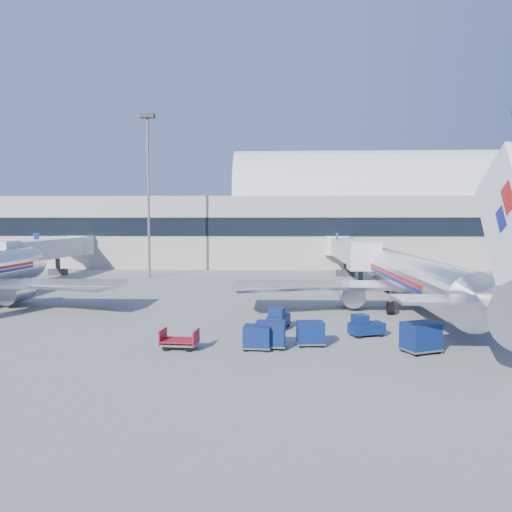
{
  "coord_description": "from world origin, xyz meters",
  "views": [
    {
      "loc": [
        -2.16,
        -38.6,
        7.89
      ],
      "look_at": [
        -4.07,
        6.0,
        4.77
      ],
      "focal_mm": 35.0,
      "sensor_mm": 36.0,
      "label": 1
    }
  ],
  "objects_px": {
    "cart_train_a": "(310,333)",
    "tug_lead": "(365,326)",
    "mast_west": "(148,171)",
    "jetbridge_mid": "(51,249)",
    "tug_right": "(510,327)",
    "tug_left": "(278,319)",
    "cart_open_red": "(180,342)",
    "jetbridge_near": "(348,250)",
    "airliner_main": "(419,279)",
    "cart_train_b": "(271,334)",
    "cart_train_c": "(257,337)",
    "cart_solo_near": "(421,337)"
  },
  "relations": [
    {
      "from": "cart_train_a",
      "to": "tug_lead",
      "type": "bearing_deg",
      "value": 30.72
    },
    {
      "from": "mast_west",
      "to": "tug_lead",
      "type": "relative_size",
      "value": 8.75
    },
    {
      "from": "jetbridge_mid",
      "to": "tug_right",
      "type": "bearing_deg",
      "value": -35.82
    },
    {
      "from": "tug_right",
      "to": "tug_left",
      "type": "bearing_deg",
      "value": -159.9
    },
    {
      "from": "tug_left",
      "to": "cart_open_red",
      "type": "distance_m",
      "value": 8.63
    },
    {
      "from": "cart_open_red",
      "to": "tug_left",
      "type": "bearing_deg",
      "value": 50.42
    },
    {
      "from": "jetbridge_near",
      "to": "tug_left",
      "type": "relative_size",
      "value": 10.17
    },
    {
      "from": "tug_lead",
      "to": "cart_train_a",
      "type": "height_order",
      "value": "cart_train_a"
    },
    {
      "from": "airliner_main",
      "to": "jetbridge_mid",
      "type": "height_order",
      "value": "airliner_main"
    },
    {
      "from": "tug_left",
      "to": "cart_train_b",
      "type": "distance_m",
      "value": 5.74
    },
    {
      "from": "cart_train_a",
      "to": "cart_train_b",
      "type": "distance_m",
      "value": 2.61
    },
    {
      "from": "jetbridge_mid",
      "to": "tug_lead",
      "type": "height_order",
      "value": "jetbridge_mid"
    },
    {
      "from": "tug_lead",
      "to": "cart_open_red",
      "type": "distance_m",
      "value": 12.69
    },
    {
      "from": "cart_train_b",
      "to": "cart_train_c",
      "type": "relative_size",
      "value": 1.1
    },
    {
      "from": "mast_west",
      "to": "cart_solo_near",
      "type": "xyz_separation_m",
      "value": [
        26.45,
        -38.78,
        -13.81
      ]
    },
    {
      "from": "cart_train_a",
      "to": "cart_open_red",
      "type": "height_order",
      "value": "cart_train_a"
    },
    {
      "from": "jetbridge_near",
      "to": "cart_train_c",
      "type": "xyz_separation_m",
      "value": [
        -10.98,
        -39.29,
        -3.12
      ]
    },
    {
      "from": "cart_train_b",
      "to": "cart_open_red",
      "type": "xyz_separation_m",
      "value": [
        -5.6,
        -0.43,
        -0.46
      ]
    },
    {
      "from": "jetbridge_mid",
      "to": "cart_train_a",
      "type": "relative_size",
      "value": 14.73
    },
    {
      "from": "cart_train_c",
      "to": "cart_solo_near",
      "type": "relative_size",
      "value": 0.71
    },
    {
      "from": "tug_lead",
      "to": "cart_train_c",
      "type": "relative_size",
      "value": 1.43
    },
    {
      "from": "jetbridge_mid",
      "to": "cart_solo_near",
      "type": "height_order",
      "value": "jetbridge_mid"
    },
    {
      "from": "tug_right",
      "to": "mast_west",
      "type": "bearing_deg",
      "value": 160.87
    },
    {
      "from": "tug_lead",
      "to": "tug_right",
      "type": "relative_size",
      "value": 1.14
    },
    {
      "from": "jetbridge_near",
      "to": "tug_left",
      "type": "distance_m",
      "value": 34.71
    },
    {
      "from": "cart_train_c",
      "to": "cart_solo_near",
      "type": "distance_m",
      "value": 9.83
    },
    {
      "from": "cart_train_b",
      "to": "cart_open_red",
      "type": "height_order",
      "value": "cart_train_b"
    },
    {
      "from": "tug_right",
      "to": "cart_train_a",
      "type": "relative_size",
      "value": 1.21
    },
    {
      "from": "cart_train_a",
      "to": "cart_train_c",
      "type": "relative_size",
      "value": 1.04
    },
    {
      "from": "mast_west",
      "to": "cart_train_a",
      "type": "distance_m",
      "value": 44.59
    },
    {
      "from": "cart_train_c",
      "to": "airliner_main",
      "type": "bearing_deg",
      "value": 47.96
    },
    {
      "from": "airliner_main",
      "to": "tug_right",
      "type": "bearing_deg",
      "value": -65.72
    },
    {
      "from": "tug_lead",
      "to": "cart_open_red",
      "type": "height_order",
      "value": "tug_lead"
    },
    {
      "from": "cart_open_red",
      "to": "cart_train_b",
      "type": "bearing_deg",
      "value": 9.39
    },
    {
      "from": "jetbridge_mid",
      "to": "cart_open_red",
      "type": "xyz_separation_m",
      "value": [
        26.25,
        -39.31,
        -3.5
      ]
    },
    {
      "from": "airliner_main",
      "to": "jetbridge_near",
      "type": "bearing_deg",
      "value": 95.22
    },
    {
      "from": "jetbridge_mid",
      "to": "tug_lead",
      "type": "bearing_deg",
      "value": -42.7
    },
    {
      "from": "jetbridge_near",
      "to": "cart_train_a",
      "type": "bearing_deg",
      "value": -101.33
    },
    {
      "from": "tug_left",
      "to": "jetbridge_near",
      "type": "bearing_deg",
      "value": -1.39
    },
    {
      "from": "jetbridge_near",
      "to": "jetbridge_mid",
      "type": "relative_size",
      "value": 1.0
    },
    {
      "from": "tug_left",
      "to": "cart_train_c",
      "type": "bearing_deg",
      "value": -176.98
    },
    {
      "from": "airliner_main",
      "to": "cart_train_a",
      "type": "xyz_separation_m",
      "value": [
        -10.05,
        -11.86,
        -2.1
      ]
    },
    {
      "from": "tug_lead",
      "to": "cart_train_b",
      "type": "bearing_deg",
      "value": -169.25
    },
    {
      "from": "jetbridge_near",
      "to": "jetbridge_mid",
      "type": "xyz_separation_m",
      "value": [
        -42.0,
        0.0,
        0.0
      ]
    },
    {
      "from": "tug_left",
      "to": "cart_train_a",
      "type": "xyz_separation_m",
      "value": [
        2.04,
        -4.99,
        0.09
      ]
    },
    {
      "from": "airliner_main",
      "to": "cart_solo_near",
      "type": "height_order",
      "value": "airliner_main"
    },
    {
      "from": "cart_train_c",
      "to": "tug_right",
      "type": "bearing_deg",
      "value": 18.35
    },
    {
      "from": "cart_train_a",
      "to": "cart_train_c",
      "type": "distance_m",
      "value": 3.52
    },
    {
      "from": "tug_lead",
      "to": "cart_solo_near",
      "type": "height_order",
      "value": "cart_solo_near"
    },
    {
      "from": "mast_west",
      "to": "tug_lead",
      "type": "bearing_deg",
      "value": -55.32
    }
  ]
}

